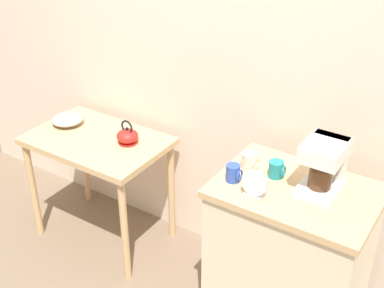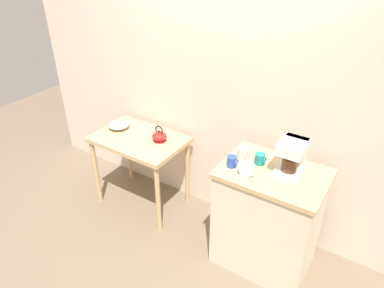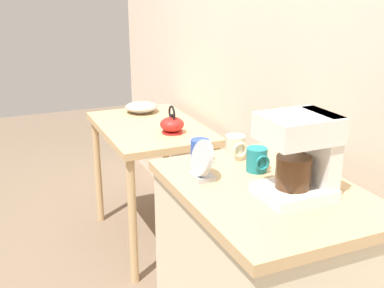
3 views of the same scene
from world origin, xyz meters
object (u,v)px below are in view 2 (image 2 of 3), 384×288
Objects in this scene: mug_small_cream at (242,153)px; table_clock at (247,170)px; mug_blue at (232,162)px; coffee_maker at (292,155)px; bowl_stoneware at (119,125)px; mug_dark_teal at (260,159)px; teakettle at (160,136)px.

table_clock is at bearing -56.94° from mug_small_cream.
table_clock is (0.15, -0.06, 0.02)m from mug_blue.
coffee_maker is 2.96× the size of mug_small_cream.
bowl_stoneware is 1.50m from mug_dark_teal.
mug_small_cream reaches higher than bowl_stoneware.
table_clock is (-0.01, -0.21, 0.02)m from mug_dark_teal.
table_clock reaches higher than mug_dark_teal.
mug_blue is at bearing -156.18° from coffee_maker.
coffee_maker reaches higher than mug_dark_teal.
mug_small_cream is at bearing 123.06° from table_clock.
mug_small_cream reaches higher than mug_blue.
teakettle is 1.18× the size of table_clock.
table_clock is at bearing -22.91° from mug_blue.
teakettle is 1.84× the size of mug_small_cream.
table_clock is (0.99, -0.28, 0.17)m from teakettle.
coffee_maker is 0.34m from table_clock.
mug_small_cream is (0.86, -0.08, 0.15)m from teakettle.
table_clock reaches higher than bowl_stoneware.
bowl_stoneware is 1.35m from mug_small_cream.
table_clock reaches higher than mug_small_cream.
table_clock is at bearing -15.89° from teakettle.
mug_small_cream is at bearing -175.62° from coffee_maker.
teakettle reaches higher than bowl_stoneware.
table_clock is (-0.24, -0.23, -0.08)m from coffee_maker.
bowl_stoneware is 2.37× the size of mug_blue.
coffee_maker is at bearing 44.23° from table_clock.
coffee_maker is (1.22, -0.05, 0.25)m from teakettle.
mug_dark_teal is 0.21m from table_clock.
table_clock reaches higher than mug_blue.
coffee_maker is 0.24m from mug_dark_teal.
mug_dark_teal is (0.16, 0.15, -0.00)m from mug_blue.
table_clock is at bearing -135.77° from coffee_maker.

